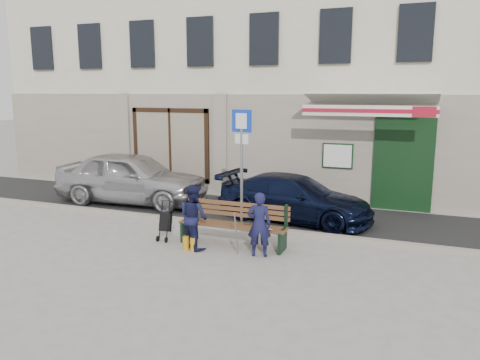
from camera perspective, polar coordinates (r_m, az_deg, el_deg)
The scene contains 11 objects.
ground at distance 10.31m, azimuth -6.06°, elevation -7.93°, with size 80.00×80.00×0.00m, color #9E9991.
asphalt_lane at distance 13.02m, azimuth 0.19°, elevation -3.85°, with size 60.00×3.20×0.01m, color #282828.
curb at distance 11.58m, azimuth -2.66°, elevation -5.45°, with size 60.00×0.18×0.12m, color #9E9384.
building at distance 17.78m, azimuth 6.69°, elevation 16.15°, with size 20.00×8.27×10.00m.
car_silver at distance 14.23m, azimuth -13.07°, elevation 0.29°, with size 1.82×4.54×1.55m, color silver.
car_navy at distance 12.14m, azimuth 6.68°, elevation -2.20°, with size 1.64×4.03×1.17m, color black.
parking_sign at distance 11.17m, azimuth 0.20°, elevation 3.83°, with size 0.53×0.13×2.87m.
bench at distance 10.16m, azimuth -1.11°, elevation -5.44°, with size 2.40×1.17×0.98m.
man at distance 9.44m, azimuth 2.36°, elevation -5.44°, with size 0.48×0.32×1.33m, color #15173B.
woman at distance 9.94m, azimuth -5.67°, elevation -4.47°, with size 0.67×0.52×1.38m, color #141639.
stroller at distance 10.65m, azimuth -9.09°, elevation -5.20°, with size 0.28×0.38×0.89m.
Camera 1 is at (4.52, -8.66, 3.31)m, focal length 35.00 mm.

